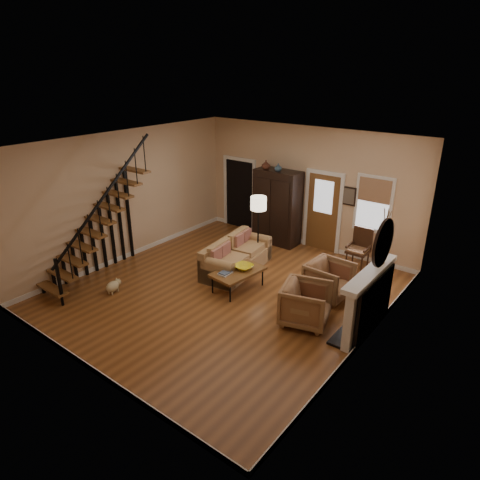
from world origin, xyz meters
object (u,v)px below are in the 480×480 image
Objects in this scene: sofa at (237,256)px; side_chair at (358,249)px; coffee_table at (238,280)px; armchair_left at (306,304)px; floor_lamp at (258,230)px; armoire at (277,207)px; armchair_right at (329,280)px.

sofa is 3.03m from side_chair.
armchair_left reaches higher than coffee_table.
floor_lamp is at bearing 37.56° from armchair_left.
armoire reaches higher than side_chair.
side_chair reaches higher than armchair_left.
armchair_left is 0.53× the size of floor_lamp.
armchair_left is at bearing -48.97° from armoire.
armchair_left is (1.89, -0.26, 0.19)m from coffee_table.
coffee_table is (0.86, -2.90, -0.82)m from armoire.
armchair_left is 3.01m from floor_lamp.
side_chair is at bearing 32.88° from sofa.
armoire reaches higher than sofa.
armoire is 1.01× the size of sofa.
coffee_table is 0.69× the size of floor_lamp.
armchair_left is at bearing -29.29° from sofa.
armoire is 3.35m from armchair_right.
sofa is 2.31× the size of armchair_right.
coffee_table is 1.32× the size of armchair_left.
side_chair is at bearing -12.51° from armchair_left.
armchair_right is at bearing -86.98° from side_chair.
armchair_left is (2.50, -1.00, 0.03)m from sofa.
coffee_table is (0.61, -0.74, -0.16)m from sofa.
coffee_table is at bearing -73.56° from armoire.
armchair_right is 2.41m from floor_lamp.
armchair_left reaches higher than sofa.
floor_lamp is at bearing 108.88° from coffee_table.
sofa is 0.97m from coffee_table.
armoire is 2.61m from side_chair.
sofa is at bearing -83.51° from armoire.
side_chair is at bearing 28.76° from floor_lamp.
side_chair is (2.30, 1.96, 0.12)m from sofa.
armchair_right is (2.40, 0.20, 0.02)m from sofa.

